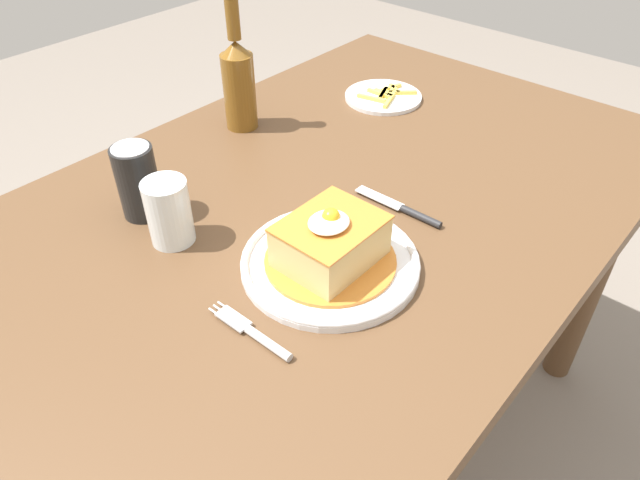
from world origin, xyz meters
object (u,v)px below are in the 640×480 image
object	(u,v)px
main_plate	(330,262)
drinking_glass	(170,216)
knife	(409,211)
side_plate_fries	(384,96)
soda_can	(138,182)
beer_bottle_amber	(238,80)
fork	(257,335)

from	to	relation	value
main_plate	drinking_glass	xyz separation A→B (m)	(-0.11, 0.23, 0.04)
knife	side_plate_fries	distance (m)	0.43
main_plate	knife	distance (m)	0.18
knife	soda_can	world-z (taller)	soda_can
beer_bottle_amber	drinking_glass	bearing A→B (deg)	-149.39
knife	side_plate_fries	xyz separation A→B (m)	(0.32, 0.29, -0.00)
beer_bottle_amber	main_plate	bearing A→B (deg)	-116.99
main_plate	beer_bottle_amber	size ratio (longest dim) A/B	0.99
fork	beer_bottle_amber	size ratio (longest dim) A/B	0.53
side_plate_fries	fork	bearing A→B (deg)	-156.51
drinking_glass	beer_bottle_amber	bearing A→B (deg)	30.61
fork	soda_can	xyz separation A→B (m)	(0.07, 0.34, 0.06)
drinking_glass	side_plate_fries	world-z (taller)	drinking_glass
fork	side_plate_fries	world-z (taller)	side_plate_fries
fork	side_plate_fries	bearing A→B (deg)	23.49
soda_can	beer_bottle_amber	size ratio (longest dim) A/B	0.47
knife	soda_can	distance (m)	0.44
knife	drinking_glass	bearing A→B (deg)	141.16
main_plate	knife	size ratio (longest dim) A/B	1.60
soda_can	side_plate_fries	distance (m)	0.61
main_plate	side_plate_fries	world-z (taller)	main_plate
knife	drinking_glass	distance (m)	0.38
main_plate	knife	bearing A→B (deg)	-3.91
fork	side_plate_fries	xyz separation A→B (m)	(0.67, 0.29, -0.00)
soda_can	drinking_glass	world-z (taller)	soda_can
soda_can	knife	bearing A→B (deg)	-49.27
soda_can	drinking_glass	distance (m)	0.09
fork	knife	bearing A→B (deg)	1.00
soda_can	side_plate_fries	xyz separation A→B (m)	(0.61, -0.04, -0.06)
main_plate	soda_can	xyz separation A→B (m)	(-0.10, 0.32, 0.05)
soda_can	beer_bottle_amber	distance (m)	0.33
main_plate	beer_bottle_amber	bearing A→B (deg)	63.01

